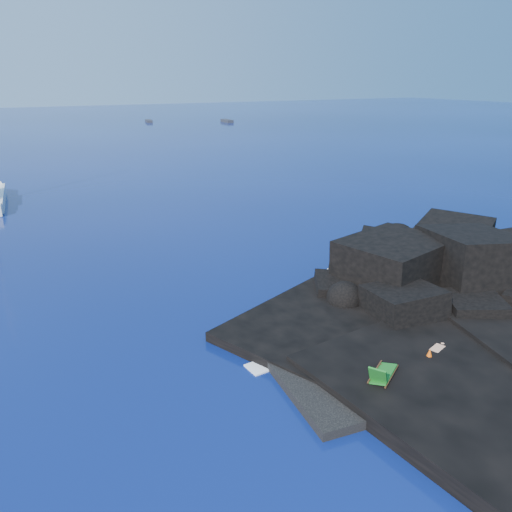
{
  "coord_description": "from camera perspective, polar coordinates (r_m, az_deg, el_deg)",
  "views": [
    {
      "loc": [
        -7.93,
        -12.47,
        10.99
      ],
      "look_at": [
        3.65,
        9.55,
        2.0
      ],
      "focal_mm": 35.0,
      "sensor_mm": 36.0,
      "label": 1
    }
  ],
  "objects": [
    {
      "name": "ground",
      "position": [
        18.41,
        3.95,
        -16.83
      ],
      "size": [
        400.0,
        400.0,
        0.0
      ],
      "primitive_type": "plane",
      "color": "#040F3B",
      "rests_on": "ground"
    },
    {
      "name": "headland",
      "position": [
        28.25,
        23.72,
        -4.82
      ],
      "size": [
        24.0,
        24.0,
        3.6
      ],
      "primitive_type": null,
      "color": "black",
      "rests_on": "ground"
    },
    {
      "name": "beach",
      "position": [
        21.06,
        13.96,
        -12.25
      ],
      "size": [
        9.08,
        6.86,
        0.7
      ],
      "primitive_type": "cube",
      "rotation": [
        0.0,
        0.0,
        -0.1
      ],
      "color": "black",
      "rests_on": "ground"
    },
    {
      "name": "surf_foam",
      "position": [
        24.35,
        7.88,
        -7.16
      ],
      "size": [
        10.0,
        8.0,
        0.06
      ],
      "primitive_type": null,
      "color": "white",
      "rests_on": "ground"
    },
    {
      "name": "deck_chair",
      "position": [
        19.23,
        14.4,
        -12.33
      ],
      "size": [
        1.87,
        1.56,
        1.19
      ],
      "primitive_type": null,
      "rotation": [
        0.0,
        0.0,
        0.56
      ],
      "color": "#15621B",
      "rests_on": "beach"
    },
    {
      "name": "towel",
      "position": [
        21.92,
        19.94,
        -10.43
      ],
      "size": [
        1.96,
        1.37,
        0.05
      ],
      "primitive_type": "cube",
      "rotation": [
        0.0,
        0.0,
        0.33
      ],
      "color": "white",
      "rests_on": "beach"
    },
    {
      "name": "sunbather",
      "position": [
        21.84,
        19.99,
        -10.07
      ],
      "size": [
        1.76,
        1.01,
        0.27
      ],
      "primitive_type": null,
      "rotation": [
        0.0,
        0.0,
        0.33
      ],
      "color": "#E9A37A",
      "rests_on": "towel"
    },
    {
      "name": "marker_cone",
      "position": [
        21.11,
        19.19,
        -10.68
      ],
      "size": [
        0.41,
        0.41,
        0.61
      ],
      "primitive_type": "cone",
      "rotation": [
        0.0,
        0.0,
        0.03
      ],
      "color": "#E4530C",
      "rests_on": "beach"
    },
    {
      "name": "distant_boat_a",
      "position": [
        133.6,
        -12.15,
        14.72
      ],
      "size": [
        2.02,
        4.55,
        0.59
      ],
      "primitive_type": "cube",
      "rotation": [
        0.0,
        0.0,
        -0.15
      ],
      "color": "#27282D",
      "rests_on": "ground"
    },
    {
      "name": "distant_boat_b",
      "position": [
        130.85,
        -3.33,
        15.02
      ],
      "size": [
        1.77,
        5.1,
        0.67
      ],
      "primitive_type": "cube",
      "rotation": [
        0.0,
        0.0,
        -0.04
      ],
      "color": "#28282D",
      "rests_on": "ground"
    }
  ]
}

